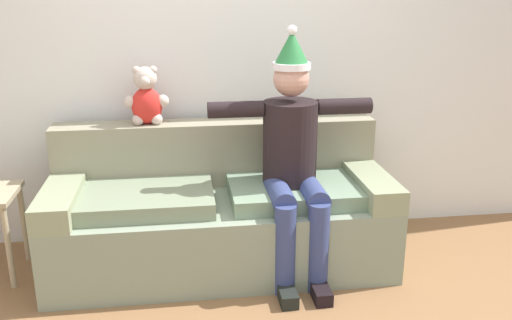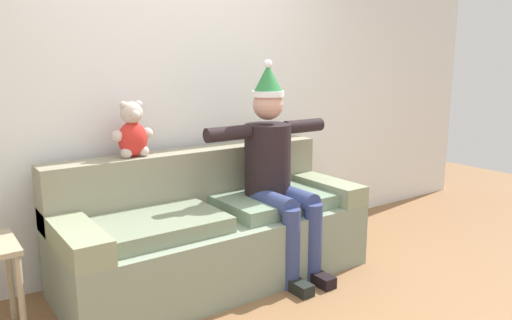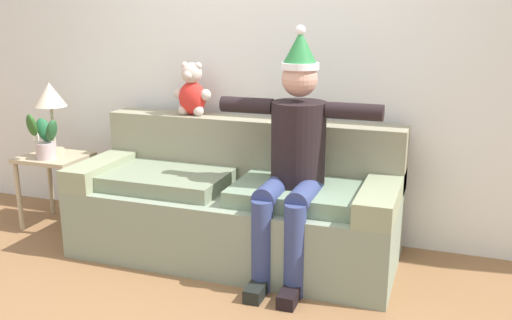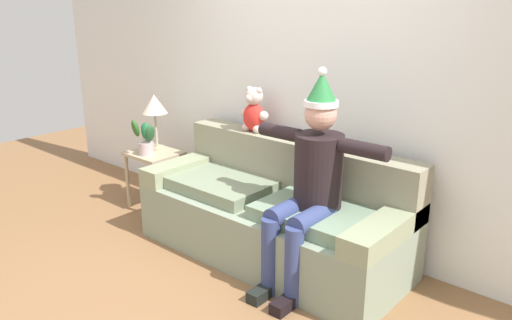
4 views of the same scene
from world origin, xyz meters
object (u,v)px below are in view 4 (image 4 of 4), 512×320
object	(u,v)px
person_seated	(310,179)
potted_plant	(145,139)
couch	(275,214)
side_table	(154,162)
candle_tall	(143,137)
teddy_bear	(254,112)
table_lamp	(155,107)

from	to	relation	value
person_seated	potted_plant	size ratio (longest dim) A/B	4.15
couch	side_table	distance (m)	1.50
person_seated	candle_tall	bearing A→B (deg)	175.89
person_seated	teddy_bear	size ratio (longest dim) A/B	4.03
person_seated	table_lamp	xyz separation A→B (m)	(-1.99, 0.25, 0.20)
potted_plant	table_lamp	bearing A→B (deg)	109.25
teddy_bear	side_table	world-z (taller)	teddy_bear
teddy_bear	potted_plant	distance (m)	1.15
teddy_bear	side_table	size ratio (longest dim) A/B	0.68
potted_plant	side_table	bearing A→B (deg)	96.10
teddy_bear	side_table	bearing A→B (deg)	-165.85
teddy_bear	person_seated	bearing A→B (deg)	-25.96
side_table	candle_tall	xyz separation A→B (m)	(-0.13, -0.02, 0.24)
side_table	table_lamp	world-z (taller)	table_lamp
couch	table_lamp	bearing A→B (deg)	176.90
person_seated	side_table	world-z (taller)	person_seated
table_lamp	couch	bearing A→B (deg)	-3.10
person_seated	side_table	xyz separation A→B (m)	(-1.93, 0.17, -0.33)
table_lamp	candle_tall	bearing A→B (deg)	-128.00
table_lamp	potted_plant	xyz separation A→B (m)	(0.06, -0.18, -0.26)
person_seated	side_table	distance (m)	1.97
potted_plant	candle_tall	size ratio (longest dim) A/B	1.75
side_table	table_lamp	xyz separation A→B (m)	(-0.05, 0.08, 0.53)
potted_plant	couch	bearing A→B (deg)	3.79
candle_tall	table_lamp	bearing A→B (deg)	52.00
teddy_bear	candle_tall	xyz separation A→B (m)	(-1.18, -0.28, -0.37)
person_seated	teddy_bear	xyz separation A→B (m)	(-0.89, 0.43, 0.27)
teddy_bear	table_lamp	bearing A→B (deg)	-170.68
couch	person_seated	distance (m)	0.64
table_lamp	potted_plant	size ratio (longest dim) A/B	1.46
side_table	table_lamp	distance (m)	0.53
couch	potted_plant	world-z (taller)	potted_plant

